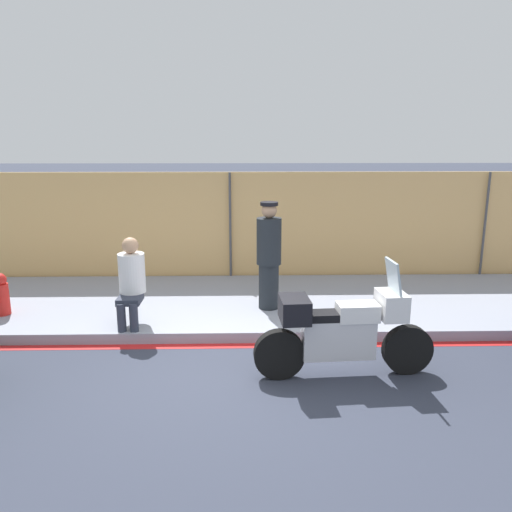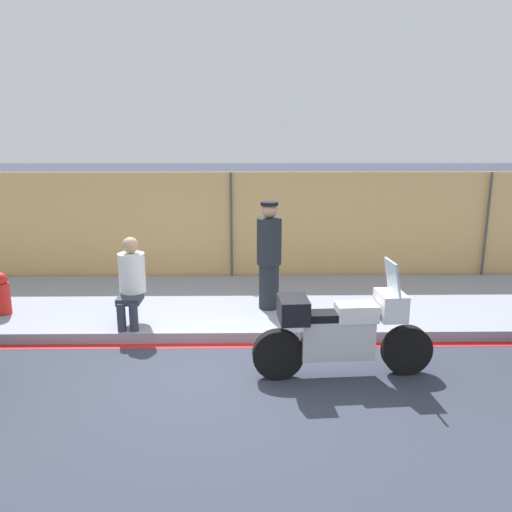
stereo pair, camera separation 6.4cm
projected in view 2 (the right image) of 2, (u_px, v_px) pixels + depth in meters
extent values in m
plane|color=#333847|center=(221.00, 375.00, 6.55)|extent=(120.00, 120.00, 0.00)
cube|color=#8E93A3|center=(229.00, 304.00, 9.12)|extent=(40.07, 3.27, 0.17)
cube|color=red|center=(225.00, 346.00, 7.46)|extent=(40.07, 0.18, 0.01)
cube|color=#E5B26B|center=(231.00, 228.00, 10.55)|extent=(38.06, 0.08, 2.36)
cylinder|color=#4C4C51|center=(231.00, 229.00, 10.45)|extent=(0.05, 0.05, 2.36)
cylinder|color=#4C4C51|center=(486.00, 228.00, 10.53)|extent=(0.05, 0.05, 2.36)
cylinder|color=black|center=(407.00, 350.00, 6.51)|extent=(0.67, 0.18, 0.66)
cylinder|color=black|center=(278.00, 354.00, 6.38)|extent=(0.67, 0.18, 0.66)
cube|color=silver|center=(337.00, 338.00, 6.40)|extent=(0.95, 0.34, 0.52)
cube|color=white|center=(356.00, 312.00, 6.34)|extent=(0.54, 0.34, 0.22)
cube|color=black|center=(330.00, 316.00, 6.32)|extent=(0.62, 0.32, 0.10)
cube|color=white|center=(391.00, 305.00, 6.35)|extent=(0.35, 0.50, 0.34)
cube|color=silver|center=(392.00, 277.00, 6.27)|extent=(0.13, 0.43, 0.42)
cube|color=black|center=(293.00, 309.00, 6.26)|extent=(0.39, 0.53, 0.30)
cylinder|color=#1E2328|center=(269.00, 286.00, 8.56)|extent=(0.34, 0.34, 0.79)
cylinder|color=#1E2328|center=(269.00, 241.00, 8.38)|extent=(0.42, 0.42, 0.79)
sphere|color=tan|center=(269.00, 210.00, 8.26)|extent=(0.26, 0.26, 0.26)
cylinder|color=black|center=(269.00, 204.00, 8.23)|extent=(0.30, 0.30, 0.06)
cylinder|color=#2D3342|center=(121.00, 317.00, 7.55)|extent=(0.13, 0.13, 0.44)
cylinder|color=#2D3342|center=(134.00, 317.00, 7.55)|extent=(0.13, 0.13, 0.44)
cube|color=#2D3342|center=(130.00, 299.00, 7.71)|extent=(0.35, 0.44, 0.10)
cylinder|color=white|center=(132.00, 273.00, 7.84)|extent=(0.41, 0.41, 0.62)
sphere|color=tan|center=(130.00, 245.00, 7.74)|extent=(0.26, 0.26, 0.26)
cylinder|color=red|center=(2.00, 299.00, 8.30)|extent=(0.25, 0.25, 0.52)
sphere|color=red|center=(0.00, 279.00, 8.22)|extent=(0.23, 0.23, 0.23)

